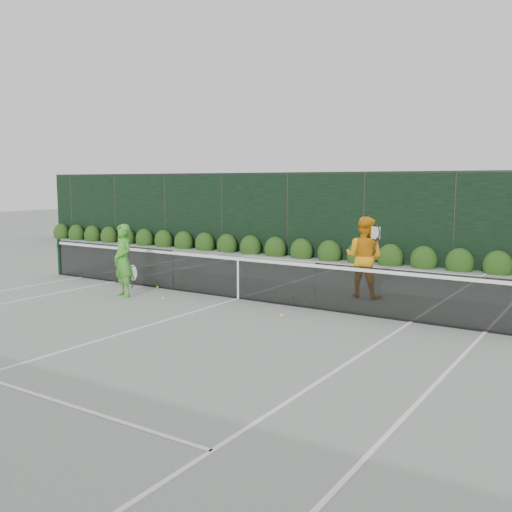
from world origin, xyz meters
The scene contains 8 objects.
ground centered at (0.00, 0.00, 0.00)m, with size 80.00×80.00×0.00m, color gray.
tennis_net centered at (-0.02, 0.00, 0.53)m, with size 12.90×0.10×1.07m.
player_woman centered at (-2.46, -1.24, 0.86)m, with size 0.72×0.58×1.73m.
player_man centered at (2.37, 1.80, 0.96)m, with size 0.95×0.73×1.91m.
court_lines centered at (0.00, 0.00, 0.01)m, with size 11.03×23.83×0.01m.
windscreen_fence centered at (0.00, -2.71, 1.51)m, with size 32.00×21.07×3.06m.
hedge_row centered at (0.00, 7.15, 0.23)m, with size 31.66×0.65×0.94m.
tennis_balls centered at (-0.18, 0.13, 0.03)m, with size 4.33×2.14×0.07m.
Camera 1 is at (7.48, -10.76, 2.73)m, focal length 40.00 mm.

